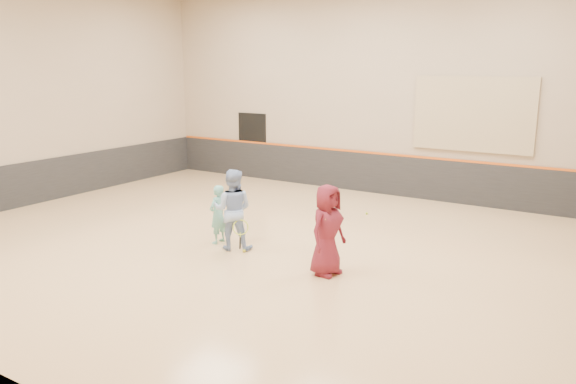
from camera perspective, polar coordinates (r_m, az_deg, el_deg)
The scene contains 14 objects.
room at distance 11.93m, azimuth -2.72°, elevation -1.70°, with size 15.04×12.04×6.22m.
wainscot_back at distance 17.11m, azimuth 8.74°, elevation 1.89°, with size 14.90×0.04×1.20m, color #232326.
wainscot_left at distance 17.26m, azimuth -23.57°, elevation 1.05°, with size 0.04×11.90×1.20m, color #232326.
accent_stripe at distance 16.99m, azimuth 8.79°, elevation 3.94°, with size 14.90×0.03×0.06m, color #D85914.
acoustic_panel at distance 15.95m, azimuth 18.29°, elevation 7.50°, with size 3.20×0.08×2.00m, color tan.
doorway at distance 19.22m, azimuth -3.64°, elevation 4.72°, with size 1.10×0.05×2.20m, color black.
girl at distance 12.23m, azimuth -7.15°, elevation -2.26°, with size 0.47×0.31×1.28m, color #6EBFB3.
instructor at distance 11.74m, azimuth -5.64°, elevation -1.79°, with size 0.83×0.65×1.71m, color #92AEE2.
young_man at distance 10.30m, azimuth 4.01°, elevation -3.87°, with size 0.83×0.54×1.70m, color maroon.
held_racket at distance 11.50m, azimuth -4.84°, elevation -3.59°, with size 0.34×0.34×0.68m, color #BAD42E, non-canonical shape.
spare_racket at distance 14.46m, azimuth 4.49°, elevation -2.36°, with size 0.66×0.66×0.05m, color gold, non-canonical shape.
ball_under_racket at distance 11.72m, azimuth -4.48°, elevation -5.97°, with size 0.07×0.07×0.07m, color gold.
ball_in_hand at distance 10.03m, azimuth 3.90°, elevation -2.80°, with size 0.07×0.07×0.07m, color #CFE335.
ball_beside_spare at distance 14.69m, azimuth 8.01°, elevation -2.17°, with size 0.07×0.07×0.07m, color #B1CB2F.
Camera 1 is at (6.59, -9.49, 3.81)m, focal length 35.00 mm.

